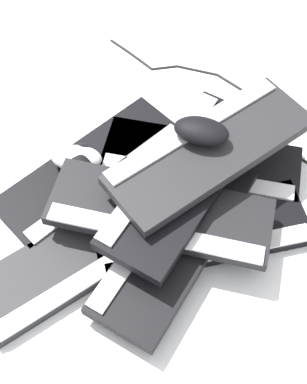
{
  "coord_description": "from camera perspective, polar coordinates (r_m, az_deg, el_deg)",
  "views": [
    {
      "loc": [
        -0.39,
        -0.34,
        0.98
      ],
      "look_at": [
        0.06,
        0.04,
        0.07
      ],
      "focal_mm": 50.0,
      "sensor_mm": 36.0,
      "label": 1
    }
  ],
  "objects": [
    {
      "name": "keyboard_6",
      "position": [
        1.06,
        3.27,
        1.45
      ],
      "size": [
        0.46,
        0.21,
        0.03
      ],
      "color": "black",
      "rests_on": "keyboard_5"
    },
    {
      "name": "keyboard_5",
      "position": [
        1.05,
        0.74,
        -2.31
      ],
      "size": [
        0.33,
        0.46,
        0.03
      ],
      "color": "black",
      "rests_on": "keyboard_4"
    },
    {
      "name": "keyboard_3",
      "position": [
        1.11,
        5.22,
        -4.31
      ],
      "size": [
        0.44,
        0.39,
        0.03
      ],
      "color": "black",
      "rests_on": "ground"
    },
    {
      "name": "keyboard_0",
      "position": [
        1.2,
        5.05,
        3.3
      ],
      "size": [
        0.34,
        0.46,
        0.03
      ],
      "color": "black",
      "rests_on": "ground"
    },
    {
      "name": "cable_1",
      "position": [
        1.3,
        6.09,
        7.88
      ],
      "size": [
        0.32,
        0.7,
        0.01
      ],
      "color": "black",
      "rests_on": "ground"
    },
    {
      "name": "keyboard_7",
      "position": [
        1.07,
        6.07,
        4.54
      ],
      "size": [
        0.46,
        0.25,
        0.03
      ],
      "color": "#232326",
      "rests_on": "keyboard_6"
    },
    {
      "name": "ground_plane",
      "position": [
        1.11,
        -0.59,
        -5.33
      ],
      "size": [
        3.2,
        3.2,
        0.0
      ],
      "primitive_type": "plane",
      "color": "white"
    },
    {
      "name": "mouse_1",
      "position": [
        1.05,
        5.13,
        6.52
      ],
      "size": [
        0.11,
        0.13,
        0.04
      ],
      "primitive_type": "ellipsoid",
      "rotation": [
        0.0,
        0.0,
        2.0
      ],
      "color": "black",
      "rests_on": "keyboard_7"
    },
    {
      "name": "mouse_2",
      "position": [
        1.17,
        -8.2,
        3.6
      ],
      "size": [
        0.12,
        0.13,
        0.04
      ],
      "primitive_type": "ellipsoid",
      "rotation": [
        0.0,
        0.0,
        2.18
      ],
      "color": "#B7B7BC",
      "rests_on": "keyboard_1"
    },
    {
      "name": "keyboard_4",
      "position": [
        1.06,
        2.28,
        -4.89
      ],
      "size": [
        0.46,
        0.22,
        0.03
      ],
      "color": "black",
      "rests_on": "keyboard_3"
    },
    {
      "name": "keyboard_1",
      "position": [
        1.19,
        -6.54,
        2.42
      ],
      "size": [
        0.45,
        0.2,
        0.03
      ],
      "color": "black",
      "rests_on": "ground"
    },
    {
      "name": "mouse_0",
      "position": [
        1.16,
        -7.91,
        2.97
      ],
      "size": [
        0.13,
        0.12,
        0.04
      ],
      "primitive_type": "ellipsoid",
      "rotation": [
        0.0,
        0.0,
        3.72
      ],
      "color": "black",
      "rests_on": "keyboard_1"
    },
    {
      "name": "keyboard_2",
      "position": [
        1.09,
        -7.71,
        -6.76
      ],
      "size": [
        0.46,
        0.26,
        0.03
      ],
      "color": "#232326",
      "rests_on": "ground"
    }
  ]
}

